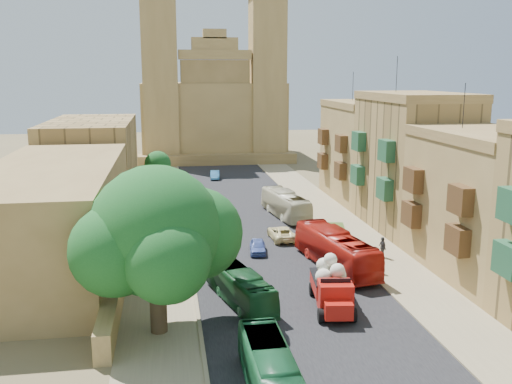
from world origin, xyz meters
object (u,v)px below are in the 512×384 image
object	(u,v)px
ficus_tree	(157,235)
car_blue_b	(215,175)
street_tree_c	(157,186)
church	(213,107)
bus_green_south	(272,375)
bus_cream_east	(286,204)
olive_pickup	(335,236)
pedestrian_a	(376,262)
bus_red_east	(336,250)
pedestrian_c	(382,247)
bus_green_north	(240,286)
car_blue_a	(258,246)
street_tree_d	(158,164)
street_tree_a	(152,246)
car_dkblue	(198,195)
street_tree_b	(155,202)
car_white_a	(219,208)
red_truck	(332,286)
car_white_b	(275,196)
car_cream	(281,233)

from	to	relation	value
ficus_tree	car_blue_b	distance (m)	52.65
street_tree_c	church	bearing A→B (deg)	76.79
bus_green_south	bus_cream_east	size ratio (longest dim) A/B	0.89
olive_pickup	pedestrian_a	size ratio (longest dim) A/B	2.43
bus_red_east	pedestrian_c	world-z (taller)	bus_red_east
bus_green_north	car_blue_a	distance (m)	11.35
street_tree_d	bus_red_east	bearing A→B (deg)	-66.82
ficus_tree	street_tree_a	size ratio (longest dim) A/B	2.27
bus_green_north	car_dkblue	distance (m)	33.61
street_tree_b	car_dkblue	bearing A→B (deg)	73.90
street_tree_d	bus_green_north	distance (m)	40.79
street_tree_c	car_white_a	size ratio (longest dim) A/B	1.11
street_tree_d	pedestrian_c	distance (m)	37.81
ficus_tree	church	bearing A→B (deg)	82.81
church	red_truck	distance (m)	73.21
street_tree_b	car_white_a	xyz separation A→B (m)	(7.00, 9.84, -3.13)
car_blue_a	pedestrian_a	bearing A→B (deg)	-30.31
street_tree_b	car_white_b	size ratio (longest dim) A/B	1.76
ficus_tree	olive_pickup	world-z (taller)	ficus_tree
bus_green_north	pedestrian_a	size ratio (longest dim) A/B	4.93
street_tree_c	bus_red_east	xyz separation A→B (m)	(14.67, -22.24, -1.39)
olive_pickup	car_white_b	xyz separation A→B (m)	(-1.94, 19.64, -0.26)
car_cream	car_white_b	distance (m)	17.37
car_dkblue	car_cream	bearing A→B (deg)	-80.26
bus_green_north	bus_cream_east	distance (m)	24.74
church	pedestrian_a	bearing A→B (deg)	-83.57
church	car_cream	bearing A→B (deg)	-88.04
street_tree_b	street_tree_d	xyz separation A→B (m)	(-0.00, 24.00, -0.12)
car_white_b	car_blue_b	distance (m)	17.30
red_truck	car_white_b	world-z (taller)	red_truck
car_white_a	street_tree_a	bearing A→B (deg)	-94.46
church	bus_green_south	size ratio (longest dim) A/B	4.00
bus_green_north	bus_cream_east	xyz separation A→B (m)	(8.12, 23.37, 0.22)
bus_green_south	pedestrian_a	xyz separation A→B (m)	(11.50, 16.50, -0.39)
bus_green_north	car_blue_b	size ratio (longest dim) A/B	2.27
church	olive_pickup	world-z (taller)	church
olive_pickup	street_tree_c	bearing A→B (deg)	135.88
street_tree_d	car_white_a	distance (m)	16.08
ficus_tree	car_dkblue	xyz separation A→B (m)	(4.41, 37.31, -5.51)
car_blue_a	car_white_a	size ratio (longest dim) A/B	0.88
street_tree_a	red_truck	world-z (taller)	street_tree_a
ficus_tree	street_tree_a	xyz separation A→B (m)	(-0.59, 7.99, -3.09)
street_tree_b	red_truck	bearing A→B (deg)	-56.44
street_tree_d	bus_green_south	distance (m)	52.80
pedestrian_c	ficus_tree	bearing A→B (deg)	-64.99
street_tree_d	car_cream	distance (m)	28.34
street_tree_d	bus_green_north	world-z (taller)	street_tree_d
red_truck	bus_cream_east	size ratio (longest dim) A/B	0.62
car_white_a	pedestrian_c	xyz separation A→B (m)	(12.42, -18.17, 0.28)
olive_pickup	bus_green_south	xyz separation A→B (m)	(-10.50, -24.41, 0.46)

